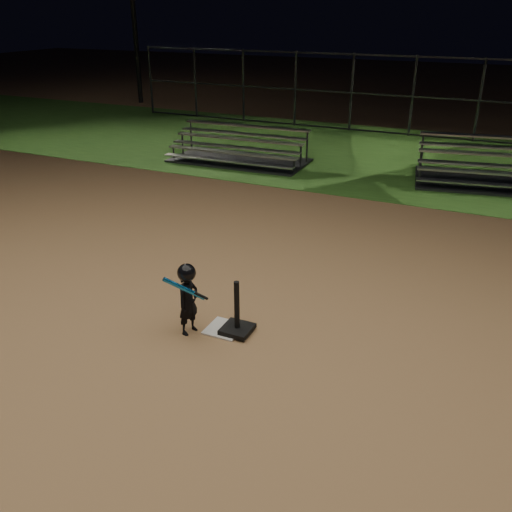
{
  "coord_description": "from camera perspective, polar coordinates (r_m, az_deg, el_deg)",
  "views": [
    {
      "loc": [
        2.94,
        -5.41,
        3.88
      ],
      "look_at": [
        0.0,
        1.0,
        0.65
      ],
      "focal_mm": 38.42,
      "sensor_mm": 36.0,
      "label": 1
    }
  ],
  "objects": [
    {
      "name": "ground",
      "position": [
        7.28,
        -3.31,
        -7.66
      ],
      "size": [
        80.0,
        80.0,
        0.0
      ],
      "primitive_type": "plane",
      "color": "#986D45",
      "rests_on": "ground"
    },
    {
      "name": "home_plate",
      "position": [
        7.27,
        -3.31,
        -7.58
      ],
      "size": [
        0.45,
        0.45,
        0.02
      ],
      "primitive_type": "cube",
      "color": "beige",
      "rests_on": "ground"
    },
    {
      "name": "backstop_fence",
      "position": [
        18.83,
        16.01,
        15.67
      ],
      "size": [
        20.08,
        0.08,
        2.5
      ],
      "color": "#38383D",
      "rests_on": "ground"
    },
    {
      "name": "child_batter",
      "position": [
        7.01,
        -7.1,
        -4.24
      ],
      "size": [
        0.45,
        0.52,
        0.98
      ],
      "rotation": [
        0.0,
        0.0,
        1.33
      ],
      "color": "black",
      "rests_on": "ground"
    },
    {
      "name": "batting_tee",
      "position": [
        7.13,
        -1.98,
        -6.93
      ],
      "size": [
        0.38,
        0.38,
        0.72
      ],
      "color": "black",
      "rests_on": "home_plate"
    },
    {
      "name": "bleacher_right",
      "position": [
        14.32,
        24.76,
        7.51
      ],
      "size": [
        4.46,
        2.69,
        1.02
      ],
      "rotation": [
        0.0,
        0.0,
        0.16
      ],
      "color": "#A5A6AA",
      "rests_on": "ground"
    },
    {
      "name": "grass_strip",
      "position": [
        16.16,
        13.63,
        10.05
      ],
      "size": [
        60.0,
        8.0,
        0.01
      ],
      "primitive_type": "cube",
      "color": "#2E5B1D",
      "rests_on": "ground"
    },
    {
      "name": "bleacher_left",
      "position": [
        15.12,
        -1.81,
        10.45
      ],
      "size": [
        3.71,
        1.89,
        0.9
      ],
      "rotation": [
        0.0,
        0.0,
        0.03
      ],
      "color": "#AAAAAF",
      "rests_on": "ground"
    }
  ]
}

